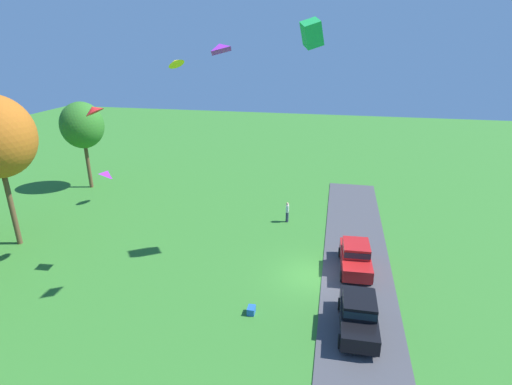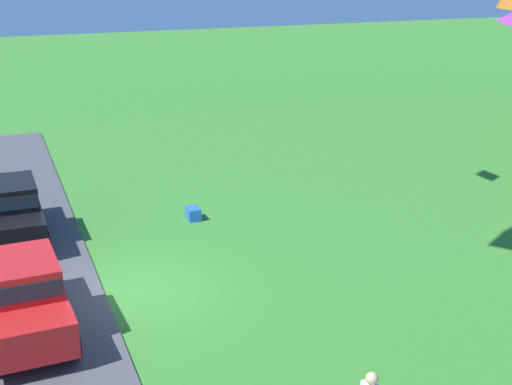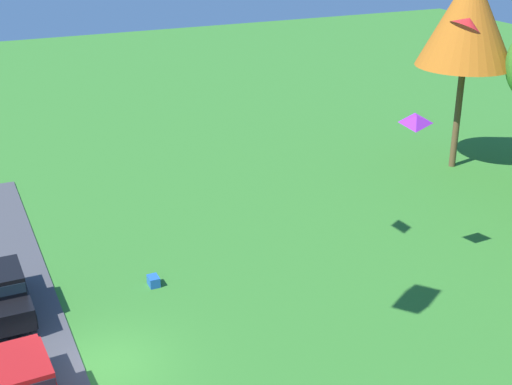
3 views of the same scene
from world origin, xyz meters
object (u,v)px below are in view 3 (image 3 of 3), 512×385
car_sedan_mid_row (0,290)px  cooler_box (154,281)px  kite_delta_mid_center (467,23)px  tree_far_right (469,17)px  kite_diamond_near_flag (416,121)px  car_sedan_near_entrance (22,385)px

car_sedan_mid_row → cooler_box: size_ratio=7.90×
cooler_box → kite_delta_mid_center: size_ratio=0.49×
tree_far_right → kite_delta_mid_center: tree_far_right is taller
tree_far_right → cooler_box: size_ratio=19.45×
car_sedan_mid_row → kite_delta_mid_center: size_ratio=3.85×
kite_delta_mid_center → kite_diamond_near_flag: (-1.00, -1.03, -3.68)m
car_sedan_near_entrance → tree_far_right: 28.51m
kite_delta_mid_center → kite_diamond_near_flag: size_ratio=1.22×
car_sedan_mid_row → kite_delta_mid_center: kite_delta_mid_center is taller
cooler_box → car_sedan_mid_row: bearing=-92.1°
car_sedan_near_entrance → car_sedan_mid_row: bearing=179.8°
kite_diamond_near_flag → kite_delta_mid_center: bearing=45.9°
car_sedan_mid_row → cooler_box: car_sedan_mid_row is taller
car_sedan_near_entrance → kite_delta_mid_center: (-1.53, 16.24, 9.06)m
car_sedan_near_entrance → cooler_box: size_ratio=7.99×
kite_delta_mid_center → car_sedan_mid_row: bearing=-105.0°
car_sedan_near_entrance → cooler_box: bearing=135.1°
cooler_box → car_sedan_near_entrance: bearing=-44.9°
car_sedan_near_entrance → tree_far_right: tree_far_right is taller
kite_diamond_near_flag → cooler_box: bearing=-108.2°
car_sedan_near_entrance → kite_diamond_near_flag: (-2.52, 15.21, 5.38)m
tree_far_right → car_sedan_near_entrance: bearing=-65.1°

